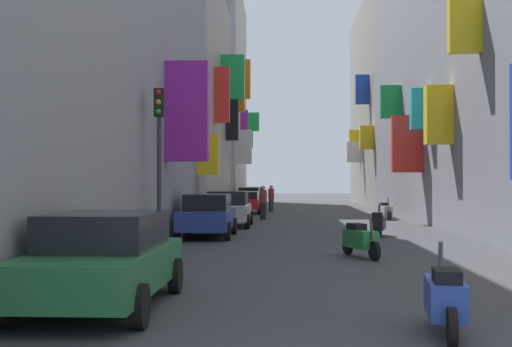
{
  "coord_description": "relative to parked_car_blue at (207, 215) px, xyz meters",
  "views": [
    {
      "loc": [
        -1.2,
        -4.51,
        1.93
      ],
      "look_at": [
        -2.82,
        31.97,
        2.34
      ],
      "focal_mm": 47.01,
      "sensor_mm": 36.0,
      "label": 1
    }
  ],
  "objects": [
    {
      "name": "ground_plane",
      "position": [
        3.91,
        11.51,
        -0.77
      ],
      "size": [
        140.0,
        140.0,
        0.0
      ],
      "primitive_type": "plane",
      "color": "#38383D"
    },
    {
      "name": "building_left_mid_a",
      "position": [
        -4.07,
        15.63,
        5.87
      ],
      "size": [
        7.38,
        13.72,
        13.27
      ],
      "color": "gray",
      "rests_on": "ground"
    },
    {
      "name": "building_left_mid_b",
      "position": [
        -4.07,
        24.93,
        9.12
      ],
      "size": [
        7.35,
        4.89,
        19.82
      ],
      "color": "gray",
      "rests_on": "ground"
    },
    {
      "name": "building_left_mid_c",
      "position": [
        -4.08,
        34.45,
        8.22
      ],
      "size": [
        7.3,
        14.14,
        17.99
      ],
      "color": "#B2A899",
      "rests_on": "ground"
    },
    {
      "name": "building_right_mid_a",
      "position": [
        11.9,
        9.73,
        9.68
      ],
      "size": [
        7.4,
        28.34,
        20.93
      ],
      "color": "gray",
      "rests_on": "ground"
    },
    {
      "name": "building_right_mid_b",
      "position": [
        11.9,
        32.7,
        7.47
      ],
      "size": [
        7.29,
        17.6,
        16.49
      ],
      "color": "gray",
      "rests_on": "ground"
    },
    {
      "name": "parked_car_blue",
      "position": [
        0.0,
        0.0,
        0.0
      ],
      "size": [
        1.84,
        3.92,
        1.48
      ],
      "color": "navy",
      "rests_on": "ground"
    },
    {
      "name": "parked_car_red",
      "position": [
        0.24,
        17.04,
        -0.07
      ],
      "size": [
        2.02,
        4.22,
        1.3
      ],
      "color": "#B21E1E",
      "rests_on": "ground"
    },
    {
      "name": "parked_car_silver",
      "position": [
        0.24,
        5.39,
        0.01
      ],
      "size": [
        2.0,
        3.99,
        1.49
      ],
      "color": "#B7B7BC",
      "rests_on": "ground"
    },
    {
      "name": "parked_car_black",
      "position": [
        -0.01,
        26.72,
        -0.0
      ],
      "size": [
        1.88,
        4.02,
        1.46
      ],
      "color": "black",
      "rests_on": "ground"
    },
    {
      "name": "parked_car_white",
      "position": [
        0.08,
        35.04,
        -0.02
      ],
      "size": [
        1.93,
        4.01,
        1.43
      ],
      "color": "white",
      "rests_on": "ground"
    },
    {
      "name": "parked_car_green",
      "position": [
        -0.08,
        -12.87,
        -0.01
      ],
      "size": [
        1.95,
        4.28,
        1.44
      ],
      "color": "#236638",
      "rests_on": "ground"
    },
    {
      "name": "scooter_green",
      "position": [
        4.59,
        -5.97,
        -0.31
      ],
      "size": [
        0.83,
        1.9,
        1.13
      ],
      "color": "#287F3D",
      "rests_on": "ground"
    },
    {
      "name": "scooter_black",
      "position": [
        5.92,
        0.48,
        -0.31
      ],
      "size": [
        0.7,
        1.92,
        1.13
      ],
      "color": "black",
      "rests_on": "ground"
    },
    {
      "name": "scooter_blue",
      "position": [
        4.71,
        -14.47,
        -0.31
      ],
      "size": [
        0.59,
        1.96,
        1.13
      ],
      "color": "#2D4CAD",
      "rests_on": "ground"
    },
    {
      "name": "scooter_silver",
      "position": [
        7.68,
        10.74,
        -0.31
      ],
      "size": [
        0.58,
        1.99,
        1.13
      ],
      "color": "#ADADB2",
      "rests_on": "ground"
    },
    {
      "name": "pedestrian_near_right",
      "position": [
        1.79,
        19.19,
        0.07
      ],
      "size": [
        0.41,
        0.41,
        1.68
      ],
      "color": "#363636",
      "rests_on": "ground"
    },
    {
      "name": "pedestrian_mid_street",
      "position": [
        1.57,
        10.61,
        0.08
      ],
      "size": [
        0.42,
        0.42,
        1.71
      ],
      "color": "black",
      "rests_on": "ground"
    },
    {
      "name": "traffic_light_near_corner",
      "position": [
        -0.65,
        -5.41,
        2.21
      ],
      "size": [
        0.26,
        0.34,
        4.39
      ],
      "color": "#2D2D2D",
      "rests_on": "ground"
    }
  ]
}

